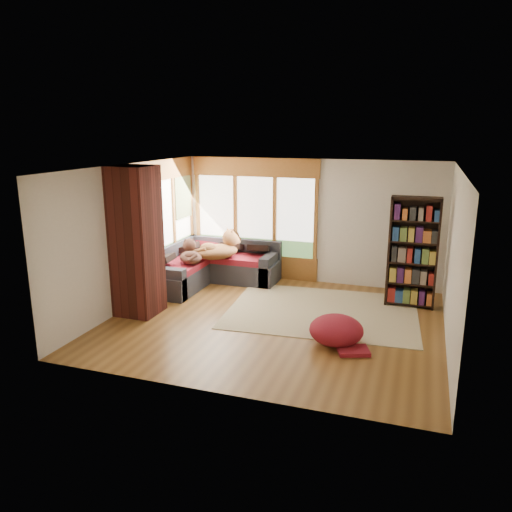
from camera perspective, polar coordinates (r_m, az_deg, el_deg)
The scene contains 17 objects.
floor at distance 8.59m, azimuth 2.11°, elevation -7.48°, with size 5.50×5.50×0.00m, color brown.
ceiling at distance 8.00m, azimuth 2.28°, elevation 10.08°, with size 5.50×5.50×0.00m, color white.
wall_back at distance 10.57m, azimuth 6.08°, elevation 3.96°, with size 5.50×0.04×2.60m, color silver.
wall_front at distance 5.93m, azimuth -4.75°, elevation -4.34°, with size 5.50×0.04×2.60m, color silver.
wall_left at distance 9.34m, azimuth -14.21°, elevation 2.21°, with size 0.04×5.00×2.60m, color silver.
wall_right at distance 7.89m, azimuth 21.69°, elevation -0.58°, with size 0.04×5.00×2.60m, color silver.
windows_back at distance 10.85m, azimuth -0.15°, elevation 4.58°, with size 2.82×0.10×1.90m.
windows_left at distance 10.32m, azimuth -10.50°, elevation 3.83°, with size 0.10×2.62×1.90m.
roller_blind at distance 10.97m, azimuth -8.35°, elevation 6.65°, with size 0.03×0.72×0.90m, color #7C8E5A.
brick_chimney at distance 8.87m, azimuth -13.52°, elevation 1.61°, with size 0.70×0.70×2.60m, color #471914.
sectional_sofa at distance 10.65m, azimuth -5.34°, elevation -1.45°, with size 2.20×2.20×0.80m.
area_rug at distance 9.11m, azimuth 7.56°, elevation -6.26°, with size 3.32×2.54×0.01m, color beige.
bookshelf at distance 9.45m, azimuth 17.47°, elevation 0.37°, with size 0.87×0.29×2.03m.
pouf at distance 7.76m, azimuth 9.16°, elevation -8.28°, with size 0.82×0.82×0.45m, color maroon.
dog_tan at distance 10.38m, azimuth -4.08°, elevation 0.99°, with size 1.03×1.07×0.52m.
dog_brindle at distance 10.16m, azimuth -7.51°, elevation 0.22°, with size 0.73×0.81×0.39m.
throw_pillows at distance 10.65m, azimuth -4.89°, elevation 1.18°, with size 1.98×1.68×0.45m.
Camera 1 is at (2.26, -7.65, 3.20)m, focal length 35.00 mm.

